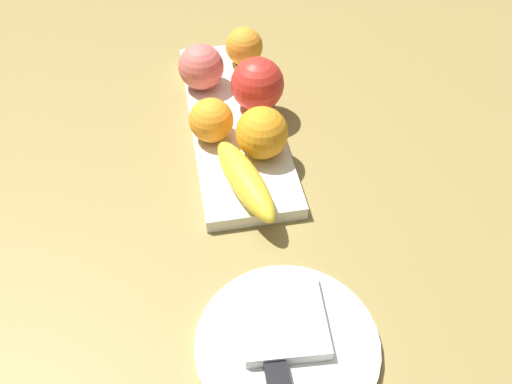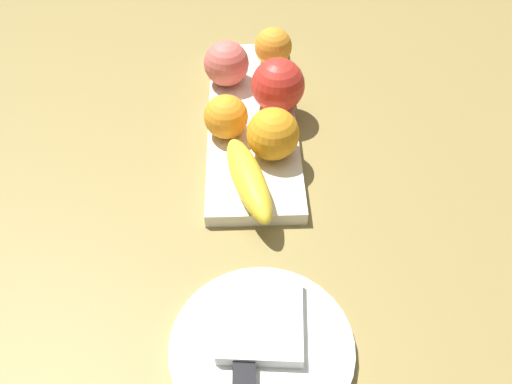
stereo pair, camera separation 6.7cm
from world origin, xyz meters
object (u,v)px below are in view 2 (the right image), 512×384
object	(u,v)px
orange_near_banana	(273,46)
dinner_plate	(262,347)
apple	(278,85)
folded_napkin	(261,320)
banana	(249,179)
orange_near_apple	(273,134)
fruit_tray	(252,121)
peach	(225,63)
knife	(244,382)
orange_center	(223,117)

from	to	relation	value
orange_near_banana	dinner_plate	size ratio (longest dim) A/B	0.32
apple	dinner_plate	size ratio (longest dim) A/B	0.41
apple	folded_napkin	distance (m)	0.38
banana	orange_near_banana	xyz separation A→B (m)	(0.30, -0.05, 0.01)
apple	orange_near_apple	distance (m)	0.11
folded_napkin	fruit_tray	bearing A→B (deg)	-0.00
peach	knife	bearing A→B (deg)	-177.62
fruit_tray	orange_near_apple	world-z (taller)	orange_near_apple
folded_napkin	knife	xyz separation A→B (m)	(-0.07, 0.02, -0.00)
apple	orange_near_apple	bearing A→B (deg)	172.94
apple	peach	world-z (taller)	apple
apple	fruit_tray	bearing A→B (deg)	117.41
banana	dinner_plate	bearing A→B (deg)	166.84
apple	banana	bearing A→B (deg)	164.58
apple	knife	xyz separation A→B (m)	(-0.45, 0.06, -0.04)
banana	orange_center	bearing A→B (deg)	0.85
fruit_tray	orange_near_apple	xyz separation A→B (m)	(-0.09, -0.03, 0.05)
banana	orange_center	xyz separation A→B (m)	(0.12, 0.03, 0.01)
fruit_tray	orange_center	world-z (taller)	orange_center
orange_near_apple	apple	bearing A→B (deg)	-7.06
knife	orange_near_apple	bearing A→B (deg)	-7.06
peach	dinner_plate	bearing A→B (deg)	-175.04
banana	knife	world-z (taller)	banana
fruit_tray	banana	bearing A→B (deg)	176.77
orange_center	peach	bearing A→B (deg)	-0.93
apple	orange_center	distance (m)	0.10
orange_center	knife	bearing A→B (deg)	-176.49
apple	orange_near_apple	world-z (taller)	apple
orange_center	knife	distance (m)	0.38
banana	orange_near_apple	distance (m)	0.08
orange_near_banana	dinner_plate	distance (m)	0.53
dinner_plate	folded_napkin	bearing A→B (deg)	0.00
peach	knife	size ratio (longest dim) A/B	0.41
orange_near_banana	orange_center	bearing A→B (deg)	155.96
fruit_tray	orange_near_apple	size ratio (longest dim) A/B	5.49
fruit_tray	dinner_plate	bearing A→B (deg)	180.00
orange_near_apple	orange_near_banana	distance (m)	0.23
peach	orange_near_banana	bearing A→B (deg)	-55.60
orange_center	dinner_plate	xyz separation A→B (m)	(-0.34, -0.04, -0.05)
orange_near_banana	folded_napkin	bearing A→B (deg)	175.41
apple	banana	xyz separation A→B (m)	(-0.18, 0.05, -0.02)
apple	dinner_plate	distance (m)	0.41
peach	knife	xyz separation A→B (m)	(-0.51, -0.02, -0.04)
apple	orange_center	size ratio (longest dim) A/B	1.27
apple	peach	bearing A→B (deg)	49.92
orange_near_apple	dinner_plate	size ratio (longest dim) A/B	0.37
orange_near_banana	apple	bearing A→B (deg)	-179.86
banana	orange_near_banana	size ratio (longest dim) A/B	2.49
peach	folded_napkin	size ratio (longest dim) A/B	0.72
orange_near_apple	orange_near_banana	bearing A→B (deg)	-3.23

